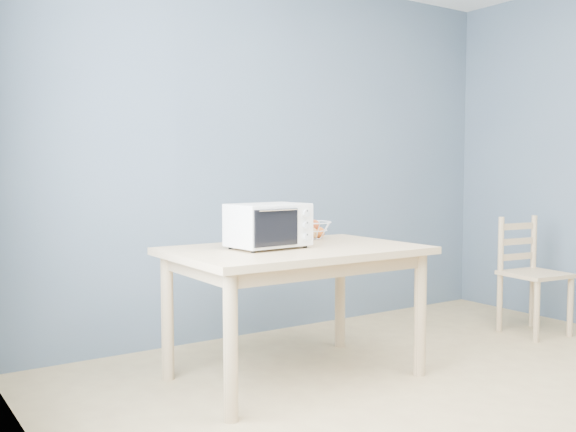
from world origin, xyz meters
TOP-DOWN VIEW (x-y plane):
  - room at (0.00, 0.00)m, footprint 4.01×4.51m
  - dining_table at (-0.55, 1.26)m, footprint 1.40×0.90m
  - toaster_oven at (-0.72, 1.29)m, footprint 0.45×0.35m
  - fruit_basket at (-0.21, 1.56)m, footprint 0.29×0.29m
  - dining_chair at (1.46, 1.14)m, footprint 0.44×0.44m

SIDE VIEW (x-z plane):
  - dining_chair at x=1.46m, z-range -0.01..0.84m
  - dining_table at x=-0.55m, z-range 0.27..1.02m
  - fruit_basket at x=-0.21m, z-range 0.75..0.87m
  - toaster_oven at x=-0.72m, z-range 0.76..1.01m
  - room at x=0.00m, z-range -0.01..2.61m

